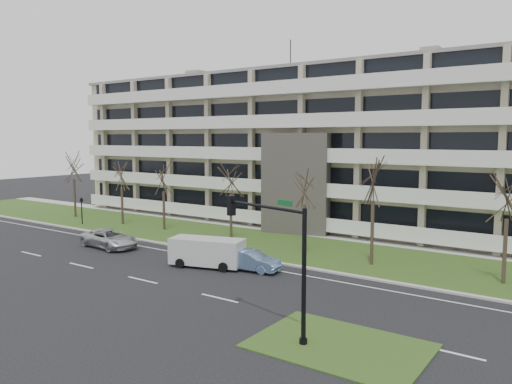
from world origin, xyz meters
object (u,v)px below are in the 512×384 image
Objects in this scene: silver_pickup at (110,238)px; blue_sedan at (250,260)px; pedestrian_signal at (82,207)px; traffic_signal at (276,247)px; white_van at (208,250)px.

silver_pickup is 1.28× the size of blue_sedan.
pedestrian_signal reaches higher than blue_sedan.
silver_pickup is at bearing -35.39° from pedestrian_signal.
pedestrian_signal is at bearing 72.69° from blue_sedan.
white_van is at bearing 158.66° from traffic_signal.
white_van is at bearing -23.58° from pedestrian_signal.
traffic_signal reaches higher than white_van.
silver_pickup is 13.04m from blue_sedan.
silver_pickup is 10.17m from white_van.
pedestrian_signal is at bearing 68.30° from silver_pickup.
silver_pickup is at bearing 174.61° from traffic_signal.
silver_pickup is 11.90m from pedestrian_signal.
white_van is (-2.85, -0.84, 0.48)m from blue_sedan.
blue_sedan is 0.78× the size of white_van.
pedestrian_signal is (-23.67, 4.43, 1.07)m from blue_sedan.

